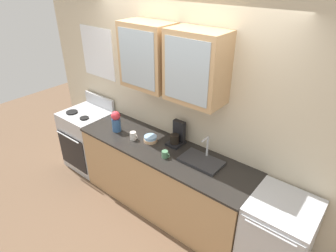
{
  "coord_description": "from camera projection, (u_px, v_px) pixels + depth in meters",
  "views": [
    {
      "loc": [
        1.85,
        -2.17,
        2.81
      ],
      "look_at": [
        0.08,
        0.0,
        1.25
      ],
      "focal_mm": 30.91,
      "sensor_mm": 36.0,
      "label": 1
    }
  ],
  "objects": [
    {
      "name": "sink_faucet",
      "position": [
        201.0,
        160.0,
        3.18
      ],
      "size": [
        0.47,
        0.28,
        0.28
      ],
      "color": "#2D2D30",
      "rests_on": "counter"
    },
    {
      "name": "cup_near_sink",
      "position": [
        165.0,
        154.0,
        3.25
      ],
      "size": [
        0.11,
        0.07,
        0.08
      ],
      "color": "#4C7F59",
      "rests_on": "counter"
    },
    {
      "name": "bowl_stack",
      "position": [
        150.0,
        139.0,
        3.54
      ],
      "size": [
        0.17,
        0.17,
        0.07
      ],
      "color": "#E0AD7F",
      "rests_on": "counter"
    },
    {
      "name": "stove_range",
      "position": [
        89.0,
        139.0,
        4.47
      ],
      "size": [
        0.66,
        0.66,
        1.09
      ],
      "color": "silver",
      "rests_on": "ground_plane"
    },
    {
      "name": "cup_near_bowls",
      "position": [
        133.0,
        136.0,
        3.58
      ],
      "size": [
        0.11,
        0.08,
        0.1
      ],
      "color": "silver",
      "rests_on": "counter"
    },
    {
      "name": "ground_plane",
      "position": [
        163.0,
        205.0,
        3.87
      ],
      "size": [
        10.0,
        10.0,
        0.0
      ],
      "primitive_type": "plane",
      "color": "brown"
    },
    {
      "name": "coffee_maker",
      "position": [
        177.0,
        136.0,
        3.47
      ],
      "size": [
        0.17,
        0.2,
        0.29
      ],
      "color": "black",
      "rests_on": "counter"
    },
    {
      "name": "vase",
      "position": [
        116.0,
        121.0,
        3.72
      ],
      "size": [
        0.12,
        0.12,
        0.28
      ],
      "color": "#33598C",
      "rests_on": "counter"
    },
    {
      "name": "counter",
      "position": [
        163.0,
        179.0,
        3.64
      ],
      "size": [
        2.31,
        0.67,
        0.91
      ],
      "color": "tan",
      "rests_on": "ground_plane"
    },
    {
      "name": "back_wall_unit",
      "position": [
        180.0,
        94.0,
        3.37
      ],
      "size": [
        4.74,
        0.47,
        2.77
      ],
      "color": "beige",
      "rests_on": "ground_plane"
    },
    {
      "name": "dishwasher",
      "position": [
        276.0,
        239.0,
        2.84
      ],
      "size": [
        0.6,
        0.65,
        0.91
      ],
      "color": "silver",
      "rests_on": "ground_plane"
    }
  ]
}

